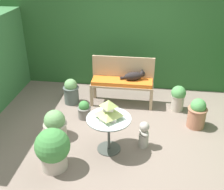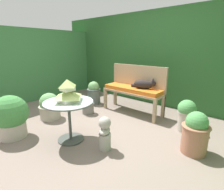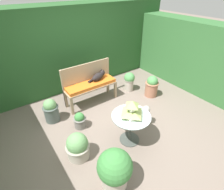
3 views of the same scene
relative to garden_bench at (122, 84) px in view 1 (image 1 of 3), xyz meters
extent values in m
plane|color=#75665B|center=(0.02, -1.02, -0.49)|extent=(30.00, 30.00, 0.00)
cube|color=#285628|center=(0.02, 1.34, 0.64)|extent=(6.40, 0.94, 2.25)
cube|color=tan|center=(-0.64, -0.18, -0.26)|extent=(0.06, 0.06, 0.46)
cube|color=tan|center=(0.64, -0.18, -0.26)|extent=(0.06, 0.06, 0.46)
cube|color=tan|center=(-0.64, 0.18, -0.26)|extent=(0.06, 0.06, 0.46)
cube|color=tan|center=(0.64, 0.18, -0.26)|extent=(0.06, 0.06, 0.46)
cube|color=tan|center=(0.00, 0.00, -0.01)|extent=(1.34, 0.42, 0.04)
cube|color=orange|center=(0.00, 0.00, 0.05)|extent=(1.29, 0.39, 0.08)
cube|color=tan|center=(-0.64, 0.19, 0.03)|extent=(0.06, 0.06, 1.03)
cube|color=tan|center=(0.64, 0.19, 0.03)|extent=(0.06, 0.06, 1.03)
cube|color=tan|center=(0.00, 0.19, 0.32)|extent=(1.29, 0.04, 0.45)
ellipsoid|color=black|center=(0.24, 0.03, 0.18)|extent=(0.44, 0.30, 0.18)
sphere|color=black|center=(0.42, 0.10, 0.21)|extent=(0.12, 0.12, 0.12)
cone|color=black|center=(0.41, 0.13, 0.29)|extent=(0.05, 0.05, 0.06)
cone|color=black|center=(0.43, 0.06, 0.29)|extent=(0.05, 0.05, 0.06)
cylinder|color=black|center=(0.06, 0.05, 0.12)|extent=(0.23, 0.13, 0.06)
cylinder|color=#424742|center=(-0.05, -1.61, -0.48)|extent=(0.40, 0.40, 0.02)
cylinder|color=#424742|center=(-0.05, -1.61, -0.18)|extent=(0.04, 0.04, 0.62)
cylinder|color=silver|center=(-0.05, -1.61, 0.14)|extent=(0.74, 0.74, 0.01)
torus|color=#424742|center=(-0.05, -1.61, 0.13)|extent=(0.74, 0.74, 0.02)
cube|color=silver|center=(-0.05, -1.61, 0.18)|extent=(0.27, 0.27, 0.06)
pyramid|color=#A8BC66|center=(-0.05, -1.61, 0.26)|extent=(0.36, 0.36, 0.10)
cube|color=silver|center=(-0.05, -1.61, 0.34)|extent=(0.17, 0.17, 0.06)
pyramid|color=#A8BC66|center=(-0.05, -1.61, 0.43)|extent=(0.23, 0.23, 0.11)
cylinder|color=#A39E93|center=(0.53, -1.44, -0.37)|extent=(0.17, 0.17, 0.24)
ellipsoid|color=#A39E93|center=(0.53, -1.44, -0.20)|extent=(0.23, 0.28, 0.10)
sphere|color=#A39E93|center=(0.53, -1.44, -0.08)|extent=(0.17, 0.17, 0.17)
cylinder|color=#ADA393|center=(-1.07, -1.36, -0.35)|extent=(0.40, 0.40, 0.27)
torus|color=#ADA393|center=(-1.07, -1.36, -0.23)|extent=(0.43, 0.43, 0.03)
sphere|color=#66995B|center=(-1.07, -1.36, -0.15)|extent=(0.38, 0.38, 0.38)
cylinder|color=#ADA393|center=(1.19, -0.11, -0.31)|extent=(0.26, 0.26, 0.35)
torus|color=#ADA393|center=(1.19, -0.11, -0.15)|extent=(0.29, 0.29, 0.03)
sphere|color=#4C8E4C|center=(1.19, -0.11, -0.08)|extent=(0.31, 0.31, 0.31)
cylinder|color=#4C5651|center=(-1.11, -0.11, -0.30)|extent=(0.32, 0.32, 0.39)
torus|color=#4C5651|center=(-1.11, -0.11, -0.12)|extent=(0.35, 0.35, 0.03)
sphere|color=#66995B|center=(-1.11, -0.11, -0.05)|extent=(0.28, 0.28, 0.28)
cylinder|color=#ADA393|center=(-0.84, -2.16, -0.33)|extent=(0.41, 0.41, 0.33)
torus|color=#ADA393|center=(-0.84, -2.16, -0.17)|extent=(0.45, 0.45, 0.03)
sphere|color=#3D7F3D|center=(-0.84, -2.16, -0.07)|extent=(0.55, 0.55, 0.55)
cylinder|color=#9E664C|center=(1.51, -0.69, -0.29)|extent=(0.34, 0.34, 0.40)
torus|color=#9E664C|center=(1.51, -0.69, -0.10)|extent=(0.37, 0.37, 0.03)
sphere|color=#4C8E4C|center=(1.51, -0.69, -0.04)|extent=(0.29, 0.29, 0.29)
cylinder|color=slate|center=(-0.69, -0.68, -0.37)|extent=(0.25, 0.25, 0.24)
torus|color=slate|center=(-0.69, -0.68, -0.26)|extent=(0.28, 0.28, 0.03)
sphere|color=#3D7F3D|center=(-0.69, -0.68, -0.21)|extent=(0.21, 0.21, 0.21)
camera|label=1|loc=(0.53, -5.40, 2.62)|focal=45.00mm
camera|label=2|loc=(2.06, -3.04, 0.94)|focal=28.00mm
camera|label=3|loc=(-1.79, -3.42, 2.25)|focal=28.00mm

